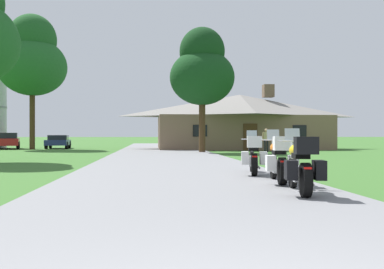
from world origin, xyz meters
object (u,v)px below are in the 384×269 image
(motorcycle_black_farthest_in_row, at_px, (253,156))
(parked_navy_sedan_far_left, at_px, (58,141))
(motorcycle_orange_second_in_row, at_px, (279,160))
(tree_left_far, at_px, (32,59))
(tree_by_lodge_front, at_px, (202,70))
(motorcycle_yellow_nearest_to_camera, at_px, (301,166))
(bystander_tan_shirt_near_lodge, at_px, (266,139))
(parked_red_suv_far_left, at_px, (8,140))

(motorcycle_black_farthest_in_row, xyz_separation_m, parked_navy_sedan_far_left, (-11.23, 27.09, 0.03))
(motorcycle_orange_second_in_row, xyz_separation_m, tree_left_far, (-12.99, 27.16, 6.97))
(motorcycle_black_farthest_in_row, distance_m, tree_by_lodge_front, 17.57)
(motorcycle_yellow_nearest_to_camera, xyz_separation_m, tree_left_far, (-12.84, 29.11, 6.97))
(motorcycle_black_farthest_in_row, xyz_separation_m, tree_left_far, (-12.90, 24.90, 6.97))
(bystander_tan_shirt_near_lodge, bearing_deg, motorcycle_black_farthest_in_row, 79.82)
(tree_left_far, bearing_deg, motorcycle_yellow_nearest_to_camera, -66.20)
(parked_red_suv_far_left, bearing_deg, motorcycle_yellow_nearest_to_camera, -78.39)
(motorcycle_orange_second_in_row, bearing_deg, motorcycle_black_farthest_in_row, 100.27)
(motorcycle_orange_second_in_row, height_order, parked_red_suv_far_left, parked_red_suv_far_left)
(motorcycle_orange_second_in_row, height_order, tree_left_far, tree_left_far)
(tree_left_far, height_order, parked_navy_sedan_far_left, tree_left_far)
(motorcycle_yellow_nearest_to_camera, relative_size, tree_by_lodge_front, 0.24)
(motorcycle_orange_second_in_row, xyz_separation_m, motorcycle_black_farthest_in_row, (-0.09, 2.26, 0.00))
(motorcycle_orange_second_in_row, xyz_separation_m, bystander_tan_shirt_near_lodge, (5.03, 19.90, 0.32))
(motorcycle_orange_second_in_row, relative_size, parked_red_suv_far_left, 0.42)
(motorcycle_orange_second_in_row, height_order, bystander_tan_shirt_near_lodge, bystander_tan_shirt_near_lodge)
(tree_left_far, bearing_deg, motorcycle_black_farthest_in_row, -62.61)
(tree_by_lodge_front, bearing_deg, parked_navy_sedan_far_left, 138.75)
(motorcycle_black_farthest_in_row, bearing_deg, motorcycle_orange_second_in_row, -77.25)
(motorcycle_orange_second_in_row, bearing_deg, tree_by_lodge_front, 96.93)
(motorcycle_orange_second_in_row, bearing_deg, tree_left_far, 123.59)
(parked_red_suv_far_left, distance_m, parked_navy_sedan_far_left, 4.21)
(tree_by_lodge_front, height_order, tree_left_far, tree_left_far)
(motorcycle_orange_second_in_row, bearing_deg, parked_navy_sedan_far_left, 119.13)
(motorcycle_black_farthest_in_row, height_order, bystander_tan_shirt_near_lodge, bystander_tan_shirt_near_lodge)
(motorcycle_orange_second_in_row, relative_size, parked_navy_sedan_far_left, 0.48)
(tree_left_far, relative_size, parked_red_suv_far_left, 2.30)
(bystander_tan_shirt_near_lodge, height_order, tree_by_lodge_front, tree_by_lodge_front)
(motorcycle_yellow_nearest_to_camera, xyz_separation_m, bystander_tan_shirt_near_lodge, (5.18, 21.85, 0.32))
(tree_by_lodge_front, bearing_deg, tree_left_far, 148.86)
(bystander_tan_shirt_near_lodge, bearing_deg, tree_by_lodge_front, 15.84)
(motorcycle_orange_second_in_row, relative_size, tree_left_far, 0.18)
(motorcycle_black_farthest_in_row, relative_size, parked_red_suv_far_left, 0.42)
(tree_by_lodge_front, xyz_separation_m, parked_navy_sedan_far_left, (-11.69, 10.25, -4.98))
(motorcycle_black_farthest_in_row, bearing_deg, tree_left_far, 127.90)
(parked_navy_sedan_far_left, bearing_deg, motorcycle_yellow_nearest_to_camera, -75.41)
(motorcycle_orange_second_in_row, distance_m, motorcycle_black_farthest_in_row, 2.26)
(bystander_tan_shirt_near_lodge, bearing_deg, tree_left_far, -15.96)
(bystander_tan_shirt_near_lodge, bearing_deg, motorcycle_yellow_nearest_to_camera, 82.66)
(motorcycle_orange_second_in_row, bearing_deg, motorcycle_yellow_nearest_to_camera, -86.33)
(tree_by_lodge_front, bearing_deg, motorcycle_yellow_nearest_to_camera, -91.41)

